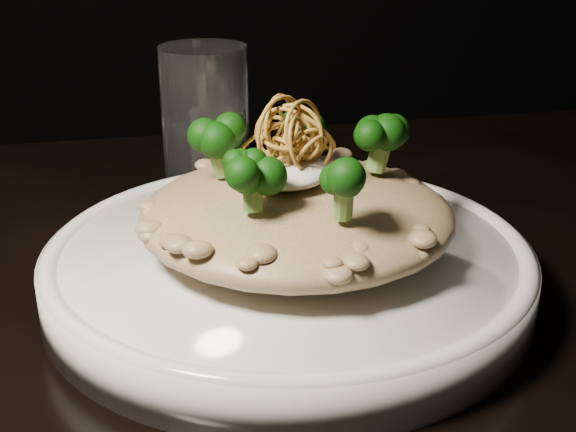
{
  "coord_description": "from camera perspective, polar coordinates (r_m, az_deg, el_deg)",
  "views": [
    {
      "loc": [
        -0.05,
        -0.44,
        1.0
      ],
      "look_at": [
        0.05,
        0.02,
        0.81
      ],
      "focal_mm": 50.0,
      "sensor_mm": 36.0,
      "label": 1
    }
  ],
  "objects": [
    {
      "name": "table",
      "position": [
        0.56,
        -4.63,
        -14.58
      ],
      "size": [
        1.1,
        0.8,
        0.75
      ],
      "color": "black",
      "rests_on": "ground"
    },
    {
      "name": "plate",
      "position": [
        0.53,
        0.0,
        -3.84
      ],
      "size": [
        0.32,
        0.32,
        0.03
      ],
      "primitive_type": "cylinder",
      "color": "silver",
      "rests_on": "table"
    },
    {
      "name": "risotto",
      "position": [
        0.52,
        0.61,
        0.12
      ],
      "size": [
        0.2,
        0.2,
        0.04
      ],
      "primitive_type": "ellipsoid",
      "color": "brown",
      "rests_on": "plate"
    },
    {
      "name": "broccoli",
      "position": [
        0.49,
        0.59,
        5.34
      ],
      "size": [
        0.16,
        0.16,
        0.06
      ],
      "primitive_type": null,
      "color": "black",
      "rests_on": "risotto"
    },
    {
      "name": "cheese",
      "position": [
        0.5,
        -0.28,
        3.23
      ],
      "size": [
        0.06,
        0.06,
        0.02
      ],
      "primitive_type": "ellipsoid",
      "color": "white",
      "rests_on": "risotto"
    },
    {
      "name": "shallots",
      "position": [
        0.5,
        0.07,
        6.63
      ],
      "size": [
        0.07,
        0.07,
        0.04
      ],
      "primitive_type": null,
      "color": "olive",
      "rests_on": "cheese"
    },
    {
      "name": "drinking_glass",
      "position": [
        0.68,
        -5.89,
        6.6
      ],
      "size": [
        0.08,
        0.08,
        0.13
      ],
      "primitive_type": "cylinder",
      "rotation": [
        0.0,
        0.0,
        -0.06
      ],
      "color": "silver",
      "rests_on": "table"
    }
  ]
}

